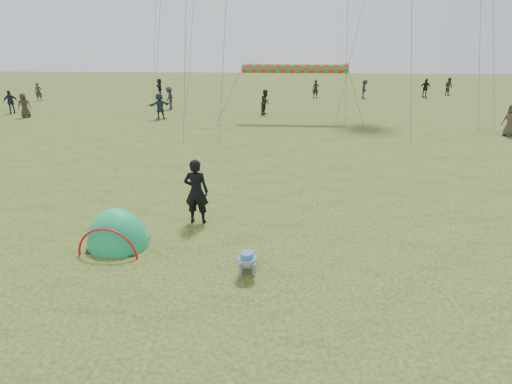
{
  "coord_description": "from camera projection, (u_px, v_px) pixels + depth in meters",
  "views": [
    {
      "loc": [
        1.7,
        -7.66,
        4.82
      ],
      "look_at": [
        0.89,
        2.67,
        1.0
      ],
      "focal_mm": 28.0,
      "sensor_mm": 36.0,
      "label": 1
    }
  ],
  "objects": [
    {
      "name": "crowd_person_8",
      "position": [
        425.0,
        88.0,
        38.87
      ],
      "size": [
        1.05,
        0.45,
        1.79
      ],
      "primitive_type": "imported",
      "rotation": [
        0.0,
        0.0,
        6.28
      ],
      "color": "black",
      "rests_on": "ground"
    },
    {
      "name": "crowd_person_1",
      "position": [
        449.0,
        86.0,
        40.73
      ],
      "size": [
        0.91,
        1.02,
        1.74
      ],
      "primitive_type": "imported",
      "rotation": [
        0.0,
        0.0,
        1.92
      ],
      "color": "#423A30",
      "rests_on": "ground"
    },
    {
      "name": "crawling_toddler",
      "position": [
        247.0,
        259.0,
        8.94
      ],
      "size": [
        0.62,
        0.84,
        0.62
      ],
      "primitive_type": null,
      "rotation": [
        0.0,
        0.0,
        0.07
      ],
      "color": "black",
      "rests_on": "ground"
    },
    {
      "name": "crowd_person_11",
      "position": [
        160.0,
        106.0,
        27.49
      ],
      "size": [
        1.59,
        1.46,
        1.77
      ],
      "primitive_type": "imported",
      "rotation": [
        0.0,
        0.0,
        3.84
      ],
      "color": "#293B4A",
      "rests_on": "ground"
    },
    {
      "name": "crowd_person_2",
      "position": [
        11.0,
        102.0,
        29.67
      ],
      "size": [
        1.03,
        0.96,
        1.7
      ],
      "primitive_type": "imported",
      "rotation": [
        0.0,
        0.0,
        3.84
      ],
      "color": "#1C2A34",
      "rests_on": "ground"
    },
    {
      "name": "crowd_person_10",
      "position": [
        511.0,
        120.0,
        22.23
      ],
      "size": [
        0.95,
        1.04,
        1.79
      ],
      "primitive_type": "imported",
      "rotation": [
        0.0,
        0.0,
        5.29
      ],
      "color": "#43382C",
      "rests_on": "ground"
    },
    {
      "name": "ground",
      "position": [
        207.0,
        274.0,
        8.95
      ],
      "size": [
        140.0,
        140.0,
        0.0
      ],
      "primitive_type": "plane",
      "color": "#1E3808"
    },
    {
      "name": "rainbow_tube_kite",
      "position": [
        295.0,
        68.0,
        25.77
      ],
      "size": [
        6.83,
        0.64,
        0.64
      ],
      "primitive_type": "cylinder",
      "rotation": [
        0.0,
        1.57,
        0.0
      ],
      "color": "red"
    },
    {
      "name": "crowd_person_6",
      "position": [
        316.0,
        89.0,
        38.78
      ],
      "size": [
        0.69,
        0.53,
        1.67
      ],
      "primitive_type": "imported",
      "rotation": [
        0.0,
        0.0,
        6.05
      ],
      "color": "black",
      "rests_on": "ground"
    },
    {
      "name": "popup_tent",
      "position": [
        119.0,
        246.0,
        10.19
      ],
      "size": [
        1.63,
        1.37,
        2.02
      ],
      "primitive_type": "ellipsoid",
      "rotation": [
        0.0,
        0.0,
        -0.05
      ],
      "color": "#01A061",
      "rests_on": "ground"
    },
    {
      "name": "crowd_person_5",
      "position": [
        160.0,
        87.0,
        40.25
      ],
      "size": [
        1.21,
        1.61,
        1.69
      ],
      "primitive_type": "imported",
      "rotation": [
        0.0,
        0.0,
        5.23
      ],
      "color": "black",
      "rests_on": "ground"
    },
    {
      "name": "crowd_person_9",
      "position": [
        169.0,
        98.0,
        31.62
      ],
      "size": [
        1.19,
        1.31,
        1.76
      ],
      "primitive_type": "imported",
      "rotation": [
        0.0,
        0.0,
        5.33
      ],
      "color": "#272530",
      "rests_on": "ground"
    },
    {
      "name": "crowd_person_12",
      "position": [
        38.0,
        92.0,
        36.66
      ],
      "size": [
        0.69,
        0.58,
        1.6
      ],
      "primitive_type": "imported",
      "rotation": [
        0.0,
        0.0,
        0.41
      ],
      "color": "#2A2B35",
      "rests_on": "ground"
    },
    {
      "name": "crowd_person_3",
      "position": [
        364.0,
        89.0,
        38.3
      ],
      "size": [
        0.98,
        1.28,
        1.74
      ],
      "primitive_type": "imported",
      "rotation": [
        0.0,
        0.0,
        1.23
      ],
      "color": "#23262E",
      "rests_on": "ground"
    },
    {
      "name": "standing_adult",
      "position": [
        196.0,
        192.0,
        11.24
      ],
      "size": [
        0.71,
        0.49,
        1.88
      ],
      "primitive_type": "imported",
      "rotation": [
        0.0,
        0.0,
        3.09
      ],
      "color": "black",
      "rests_on": "ground"
    },
    {
      "name": "crowd_person_13",
      "position": [
        266.0,
        102.0,
        29.27
      ],
      "size": [
        0.94,
        1.05,
        1.8
      ],
      "primitive_type": "imported",
      "rotation": [
        0.0,
        0.0,
        1.22
      ],
      "color": "black",
      "rests_on": "ground"
    },
    {
      "name": "crowd_person_4",
      "position": [
        24.0,
        105.0,
        28.05
      ],
      "size": [
        0.97,
        0.94,
        1.69
      ],
      "primitive_type": "imported",
      "rotation": [
        0.0,
        0.0,
        3.84
      ],
      "color": "#32281E",
      "rests_on": "ground"
    }
  ]
}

